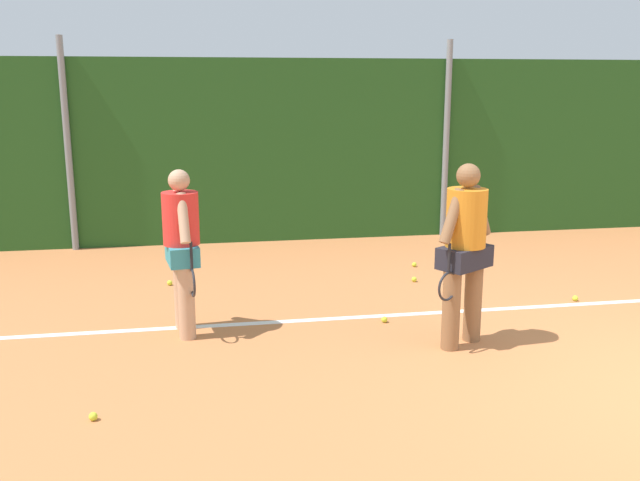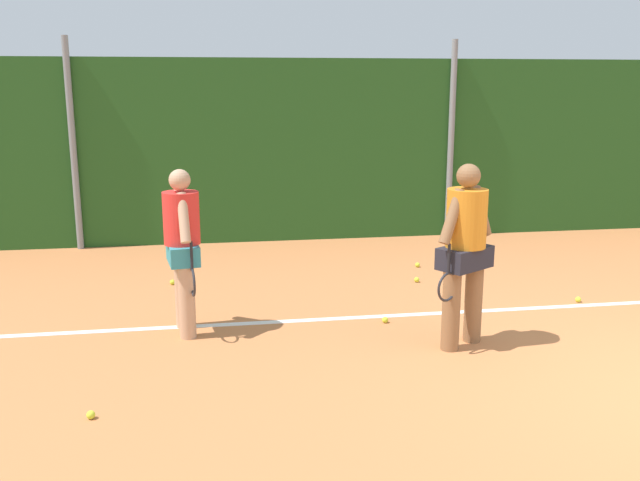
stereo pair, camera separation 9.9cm
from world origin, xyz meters
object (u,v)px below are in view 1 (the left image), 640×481
(tennis_ball_0, at_px, (414,264))
(player_midcourt, at_px, (182,243))
(tennis_ball_3, at_px, (575,298))
(player_foreground_near, at_px, (465,246))
(tennis_ball_4, at_px, (170,283))
(tennis_ball_1, at_px, (414,279))
(tennis_ball_2, at_px, (384,319))
(tennis_ball_6, at_px, (93,416))

(tennis_ball_0, bearing_deg, player_midcourt, -145.74)
(tennis_ball_0, bearing_deg, tennis_ball_3, -52.70)
(player_foreground_near, distance_m, tennis_ball_4, 3.99)
(tennis_ball_1, xyz_separation_m, tennis_ball_2, (-0.79, -1.45, 0.00))
(tennis_ball_1, bearing_deg, tennis_ball_6, -137.87)
(tennis_ball_1, xyz_separation_m, tennis_ball_6, (-3.55, -3.22, 0.00))
(player_foreground_near, bearing_deg, tennis_ball_2, -84.56)
(player_midcourt, bearing_deg, tennis_ball_3, 84.98)
(player_midcourt, relative_size, tennis_ball_1, 25.54)
(player_midcourt, relative_size, tennis_ball_6, 25.54)
(tennis_ball_3, distance_m, tennis_ball_6, 5.59)
(tennis_ball_0, bearing_deg, tennis_ball_4, -174.15)
(tennis_ball_1, bearing_deg, player_foreground_near, -95.73)
(player_foreground_near, xyz_separation_m, tennis_ball_0, (0.45, 2.92, -0.96))
(player_foreground_near, relative_size, tennis_ball_2, 26.98)
(player_midcourt, distance_m, tennis_ball_4, 2.01)
(tennis_ball_6, bearing_deg, tennis_ball_4, 82.92)
(tennis_ball_0, relative_size, tennis_ball_4, 1.00)
(player_foreground_near, height_order, tennis_ball_2, player_foreground_near)
(tennis_ball_4, bearing_deg, tennis_ball_1, -6.97)
(tennis_ball_3, bearing_deg, tennis_ball_4, 162.54)
(player_foreground_near, xyz_separation_m, tennis_ball_6, (-3.33, -1.02, -0.96))
(tennis_ball_3, xyz_separation_m, tennis_ball_4, (-4.73, 1.49, 0.00))
(player_foreground_near, relative_size, tennis_ball_6, 26.98)
(tennis_ball_2, bearing_deg, tennis_ball_6, -147.43)
(tennis_ball_1, height_order, tennis_ball_2, same)
(tennis_ball_3, bearing_deg, player_midcourt, -176.31)
(tennis_ball_2, height_order, tennis_ball_6, same)
(tennis_ball_3, bearing_deg, tennis_ball_2, -172.00)
(player_midcourt, bearing_deg, tennis_ball_0, 115.55)
(tennis_ball_0, height_order, tennis_ball_4, same)
(player_midcourt, relative_size, tennis_ball_2, 25.54)
(tennis_ball_2, xyz_separation_m, tennis_ball_6, (-2.77, -1.77, 0.00))
(tennis_ball_2, distance_m, tennis_ball_6, 3.28)
(player_foreground_near, relative_size, player_midcourt, 1.06)
(tennis_ball_6, bearing_deg, tennis_ball_3, 22.13)
(player_foreground_near, xyz_separation_m, tennis_ball_4, (-2.89, 2.57, -0.96))
(tennis_ball_1, bearing_deg, player_midcourt, -154.11)
(tennis_ball_2, relative_size, tennis_ball_6, 1.00)
(player_foreground_near, distance_m, tennis_ball_6, 3.62)
(tennis_ball_4, bearing_deg, tennis_ball_3, -17.46)
(tennis_ball_0, xyz_separation_m, tennis_ball_4, (-3.34, -0.34, 0.00))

